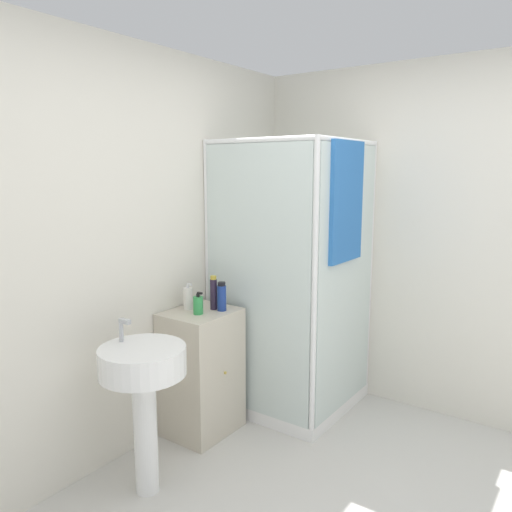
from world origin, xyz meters
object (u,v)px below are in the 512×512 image
shampoo_bottle_tall_black (214,293)px  shampoo_bottle_blue (222,297)px  lotion_bottle_white (188,298)px  soap_dispenser (198,305)px  sink (143,380)px

shampoo_bottle_tall_black → shampoo_bottle_blue: bearing=-85.4°
shampoo_bottle_tall_black → lotion_bottle_white: shampoo_bottle_tall_black is taller
soap_dispenser → lotion_bottle_white: (0.04, 0.13, 0.02)m
sink → soap_dispenser: soap_dispenser is taller
shampoo_bottle_tall_black → shampoo_bottle_blue: 0.07m
soap_dispenser → shampoo_bottle_blue: size_ratio=0.76×
soap_dispenser → lotion_bottle_white: size_ratio=0.82×
soap_dispenser → lotion_bottle_white: lotion_bottle_white is taller
shampoo_bottle_blue → shampoo_bottle_tall_black: bearing=94.6°
sink → shampoo_bottle_tall_black: shampoo_bottle_tall_black is taller
sink → shampoo_bottle_tall_black: size_ratio=4.25×
shampoo_bottle_blue → soap_dispenser: bearing=154.2°
shampoo_bottle_tall_black → sink: bearing=-169.1°
sink → lotion_bottle_white: lotion_bottle_white is taller
sink → shampoo_bottle_tall_black: bearing=10.9°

